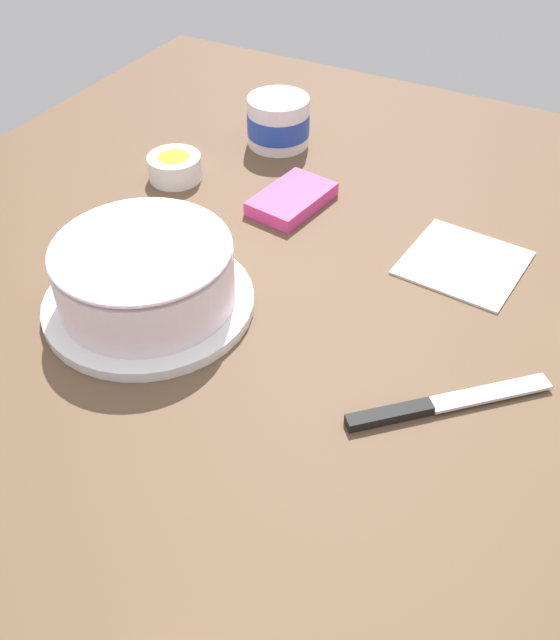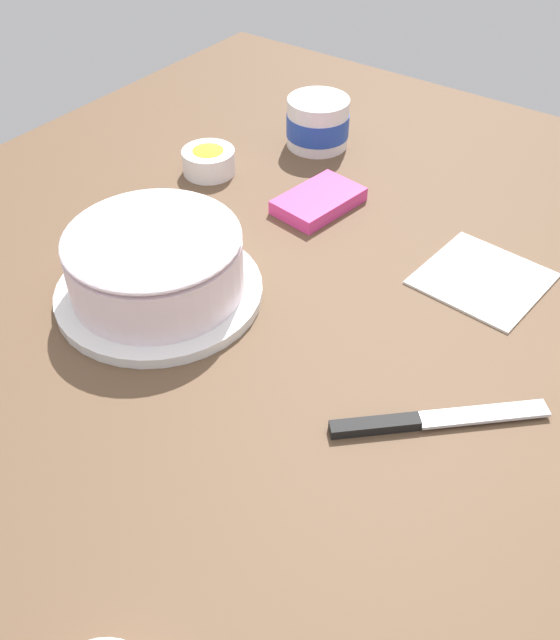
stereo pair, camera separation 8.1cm
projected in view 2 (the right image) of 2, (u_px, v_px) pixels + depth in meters
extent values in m
plane|color=brown|center=(352.00, 370.00, 0.80)|extent=(1.54, 1.54, 0.00)
cylinder|color=white|center=(160.00, 291.00, 0.89)|extent=(0.26, 0.26, 0.01)
cylinder|color=pink|center=(156.00, 269.00, 0.87)|extent=(0.20, 0.20, 0.06)
cylinder|color=white|center=(156.00, 265.00, 0.86)|extent=(0.22, 0.22, 0.07)
ellipsoid|color=white|center=(152.00, 237.00, 0.83)|extent=(0.22, 0.22, 0.03)
cylinder|color=white|center=(318.00, 122.00, 1.17)|extent=(0.10, 0.10, 0.08)
cylinder|color=#2347B2|center=(318.00, 125.00, 1.17)|extent=(0.11, 0.11, 0.04)
cylinder|color=white|center=(319.00, 102.00, 1.14)|extent=(0.09, 0.09, 0.01)
cube|color=silver|center=(484.00, 414.00, 0.74)|extent=(0.11, 0.12, 0.00)
cube|color=black|center=(375.00, 425.00, 0.73)|extent=(0.08, 0.08, 0.01)
cylinder|color=white|center=(209.00, 161.00, 1.11)|extent=(0.08, 0.08, 0.04)
cylinder|color=yellow|center=(208.00, 157.00, 1.11)|extent=(0.07, 0.07, 0.01)
ellipsoid|color=yellow|center=(208.00, 153.00, 1.10)|extent=(0.06, 0.06, 0.02)
cube|color=#E53D8E|center=(319.00, 201.00, 1.04)|extent=(0.14, 0.10, 0.02)
cube|color=white|center=(483.00, 278.00, 0.92)|extent=(0.16, 0.16, 0.01)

